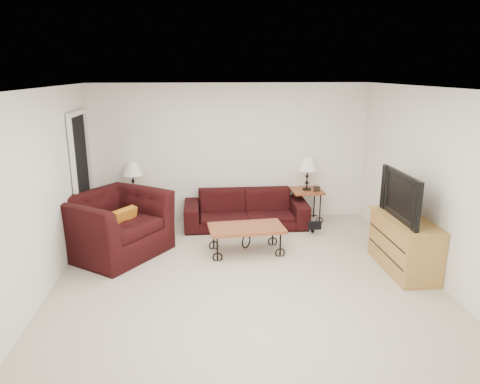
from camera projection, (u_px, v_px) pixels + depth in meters
name	position (u px, v px, depth m)	size (l,w,h in m)	color
ground	(245.00, 276.00, 6.02)	(5.00, 5.00, 0.00)	beige
wall_back	(231.00, 153.00, 8.09)	(5.00, 0.02, 2.50)	white
wall_front	(279.00, 273.00, 3.29)	(5.00, 0.02, 2.50)	white
wall_left	(44.00, 192.00, 5.48)	(0.02, 5.00, 2.50)	white
wall_right	(431.00, 183.00, 5.91)	(0.02, 5.00, 2.50)	white
ceiling	(245.00, 88.00, 5.36)	(5.00, 5.00, 0.00)	white
doorway	(82.00, 179.00, 7.12)	(0.08, 0.94, 2.04)	black
sofa	(246.00, 209.00, 7.90)	(2.18, 0.85, 0.64)	black
side_table_left	(135.00, 210.00, 7.91)	(0.54, 0.54, 0.59)	brown
side_table_right	(306.00, 205.00, 8.18)	(0.55, 0.55, 0.60)	brown
lamp_left	(133.00, 178.00, 7.75)	(0.33, 0.33, 0.59)	black
lamp_right	(307.00, 174.00, 8.02)	(0.34, 0.34, 0.60)	black
photo_frame_left	(124.00, 194.00, 7.66)	(0.12, 0.02, 0.10)	black
photo_frame_right	(317.00, 189.00, 7.95)	(0.12, 0.02, 0.10)	black
coffee_table	(246.00, 240.00, 6.76)	(1.13, 0.61, 0.42)	brown
armchair	(114.00, 225.00, 6.67)	(1.42, 1.24, 0.92)	black
throw_pillow	(124.00, 222.00, 6.61)	(0.42, 0.11, 0.42)	#B96817
tv_stand	(404.00, 244.00, 6.15)	(0.52, 1.25, 0.75)	#AF8B41
television	(408.00, 196.00, 5.96)	(1.12, 0.15, 0.65)	black
backpack	(313.00, 221.00, 7.59)	(0.33, 0.25, 0.43)	black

